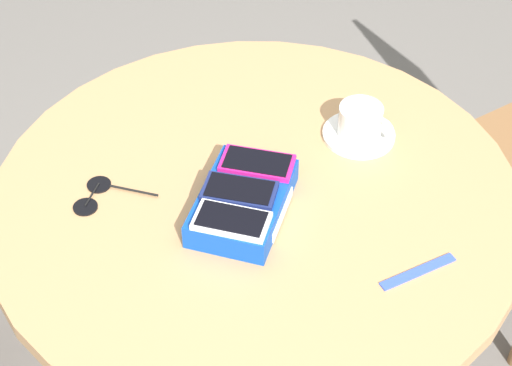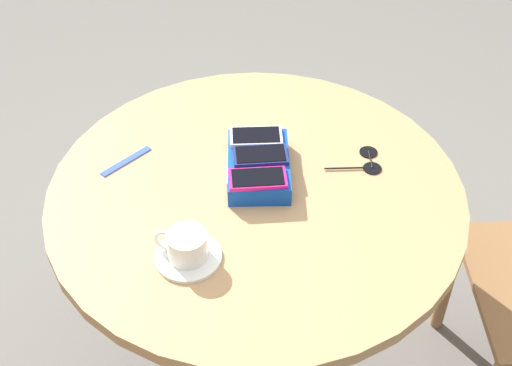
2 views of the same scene
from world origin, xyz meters
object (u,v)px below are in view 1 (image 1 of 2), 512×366
at_px(phone_navy, 240,191).
at_px(lanyard_strap, 418,272).
at_px(phone_white, 232,221).
at_px(coffee_cup, 362,121).
at_px(round_table, 256,243).
at_px(phone_box, 243,202).
at_px(saucer, 359,135).
at_px(phone_magenta, 258,163).
at_px(sunglasses, 97,195).

relative_size(phone_navy, lanyard_strap, 0.93).
xyz_separation_m(phone_white, coffee_cup, (0.28, -0.20, -0.01)).
height_order(round_table, lanyard_strap, lanyard_strap).
relative_size(phone_box, saucer, 1.74).
height_order(phone_navy, coffee_cup, coffee_cup).
bearing_deg(saucer, phone_magenta, 131.17).
xyz_separation_m(phone_navy, lanyard_strap, (-0.10, -0.29, -0.05)).
bearing_deg(phone_white, round_table, -11.80).
bearing_deg(sunglasses, saucer, -64.77).
height_order(phone_box, sunglasses, phone_box).
height_order(saucer, lanyard_strap, saucer).
distance_m(phone_white, phone_navy, 0.07).
height_order(phone_magenta, coffee_cup, coffee_cup).
relative_size(phone_box, lanyard_strap, 1.72).
xyz_separation_m(round_table, phone_white, (-0.12, 0.02, 0.18)).
bearing_deg(phone_white, coffee_cup, -34.79).
bearing_deg(phone_box, phone_navy, 116.89).
height_order(phone_white, lanyard_strap, phone_white).
bearing_deg(lanyard_strap, phone_navy, 71.27).
relative_size(round_table, lanyard_strap, 6.78).
bearing_deg(phone_box, lanyard_strap, -109.48).
distance_m(round_table, phone_magenta, 0.18).
bearing_deg(round_table, phone_navy, 158.46).
bearing_deg(phone_white, saucer, -34.35).
relative_size(round_table, phone_magenta, 7.07).
xyz_separation_m(phone_magenta, sunglasses, (-0.06, 0.27, -0.05)).
relative_size(round_table, coffee_cup, 8.87).
relative_size(coffee_cup, sunglasses, 0.75).
distance_m(round_table, phone_white, 0.22).
bearing_deg(saucer, phone_white, 145.65).
height_order(round_table, coffee_cup, coffee_cup).
height_order(phone_navy, phone_magenta, phone_navy).
height_order(phone_navy, lanyard_strap, phone_navy).
height_order(phone_white, phone_magenta, same).
bearing_deg(phone_box, round_table, -17.54).
bearing_deg(phone_white, phone_box, -7.48).
relative_size(saucer, lanyard_strap, 0.99).
relative_size(phone_white, phone_navy, 1.01).
xyz_separation_m(phone_navy, coffee_cup, (0.22, -0.19, -0.01)).
bearing_deg(coffee_cup, lanyard_strap, -162.99).
relative_size(saucer, coffee_cup, 1.29).
bearing_deg(phone_navy, phone_box, -63.11).
distance_m(phone_box, phone_white, 0.08).
height_order(saucer, sunglasses, saucer).
distance_m(phone_magenta, coffee_cup, 0.22).
relative_size(phone_box, sunglasses, 1.68).
bearing_deg(phone_navy, round_table, -21.54).
xyz_separation_m(phone_white, phone_magenta, (0.14, -0.03, -0.00)).
relative_size(phone_box, coffee_cup, 2.25).
relative_size(phone_magenta, coffee_cup, 1.25).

